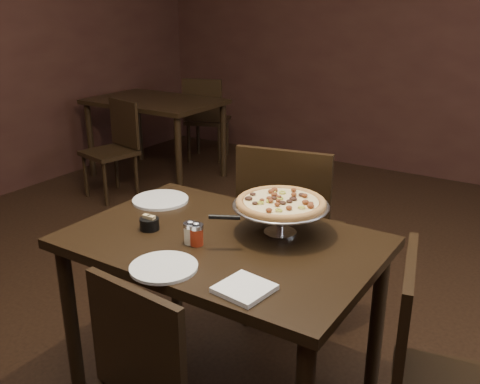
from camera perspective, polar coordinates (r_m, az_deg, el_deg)
The scene contains 15 objects.
room at distance 1.95m, azimuth -0.09°, elevation 13.47°, with size 6.04×7.04×2.84m.
dining_table at distance 2.13m, azimuth -1.87°, elevation -7.32°, with size 1.20×0.80×0.74m.
background_table at distance 5.07m, azimuth -9.05°, elevation 8.63°, with size 1.19×0.79×0.74m.
pizza_stand at distance 2.08m, azimuth 4.38°, elevation -1.19°, with size 0.38×0.38×0.16m.
parmesan_shaker at distance 2.04m, azimuth -5.31°, elevation -4.31°, with size 0.05×0.05×0.09m.
pepper_flake_shaker at distance 2.02m, azimuth -4.67°, elevation -4.49°, with size 0.05×0.05×0.09m.
packet_caddy at distance 2.18m, azimuth -9.64°, elevation -3.32°, with size 0.08×0.08×0.06m.
napkin_stack at distance 1.73m, azimuth 0.48°, elevation -10.25°, with size 0.16×0.16×0.02m, color white.
plate_left at distance 2.48m, azimuth -8.48°, elevation -0.84°, with size 0.26×0.26×0.01m, color white.
plate_near at distance 1.88m, azimuth -8.14°, elevation -7.95°, with size 0.24×0.24×0.01m, color white.
serving_spatula at distance 1.95m, azimuth -1.67°, elevation -2.77°, with size 0.15×0.15×0.02m.
chair_far at distance 2.69m, azimuth 5.25°, elevation -3.97°, with size 0.53×0.53×0.98m.
chair_side at distance 1.89m, azimuth 20.18°, elevation -18.39°, with size 0.50×0.50×0.89m.
bg_chair_far at distance 5.57m, azimuth -3.65°, elevation 8.09°, with size 0.52×0.52×0.87m.
bg_chair_near at distance 4.67m, azimuth -13.18°, elevation 4.89°, with size 0.45×0.45×0.82m.
Camera 1 is at (1.11, -1.61, 1.63)m, focal length 40.00 mm.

